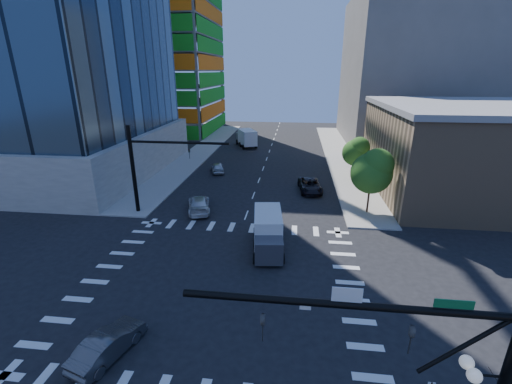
# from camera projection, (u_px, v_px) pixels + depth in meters

# --- Properties ---
(ground) EXTENTS (160.00, 160.00, 0.00)m
(ground) POSITION_uv_depth(u_px,v_px,m) (222.00, 282.00, 24.22)
(ground) COLOR black
(ground) RESTS_ON ground
(road_markings) EXTENTS (20.00, 20.00, 0.01)m
(road_markings) POSITION_uv_depth(u_px,v_px,m) (222.00, 282.00, 24.22)
(road_markings) COLOR silver
(road_markings) RESTS_ON ground
(sidewalk_ne) EXTENTS (5.00, 60.00, 0.15)m
(sidewalk_ne) POSITION_uv_depth(u_px,v_px,m) (339.00, 155.00, 60.24)
(sidewalk_ne) COLOR gray
(sidewalk_ne) RESTS_ON ground
(sidewalk_nw) EXTENTS (5.00, 60.00, 0.15)m
(sidewalk_nw) POSITION_uv_depth(u_px,v_px,m) (201.00, 151.00, 63.00)
(sidewalk_nw) COLOR gray
(sidewalk_nw) RESTS_ON ground
(construction_building) EXTENTS (25.16, 34.50, 70.60)m
(construction_building) POSITION_uv_depth(u_px,v_px,m) (157.00, 21.00, 76.92)
(construction_building) COLOR slate
(construction_building) RESTS_ON ground
(commercial_building) EXTENTS (20.50, 22.50, 10.60)m
(commercial_building) POSITION_uv_depth(u_px,v_px,m) (468.00, 150.00, 40.26)
(commercial_building) COLOR #8F7353
(commercial_building) RESTS_ON ground
(bg_building_ne) EXTENTS (24.00, 30.00, 28.00)m
(bg_building_ne) POSITION_uv_depth(u_px,v_px,m) (411.00, 71.00, 67.99)
(bg_building_ne) COLOR #615C57
(bg_building_ne) RESTS_ON ground
(signal_mast_se) EXTENTS (10.51, 2.48, 9.00)m
(signal_mast_se) POSITION_uv_depth(u_px,v_px,m) (474.00, 383.00, 10.61)
(signal_mast_se) COLOR black
(signal_mast_se) RESTS_ON sidewalk_se
(signal_mast_nw) EXTENTS (10.20, 0.40, 9.00)m
(signal_mast_nw) POSITION_uv_depth(u_px,v_px,m) (146.00, 162.00, 34.24)
(signal_mast_nw) COLOR black
(signal_mast_nw) RESTS_ON sidewalk_nw
(tree_south) EXTENTS (4.16, 4.16, 6.82)m
(tree_south) POSITION_uv_depth(u_px,v_px,m) (373.00, 171.00, 34.26)
(tree_south) COLOR #382316
(tree_south) RESTS_ON sidewalk_ne
(tree_north) EXTENTS (3.54, 3.52, 5.78)m
(tree_north) POSITION_uv_depth(u_px,v_px,m) (357.00, 151.00, 45.69)
(tree_north) COLOR #382316
(tree_north) RESTS_ON sidewalk_ne
(car_nb_far) EXTENTS (3.17, 5.76, 1.53)m
(car_nb_far) POSITION_uv_depth(u_px,v_px,m) (310.00, 186.00, 42.15)
(car_nb_far) COLOR black
(car_nb_far) RESTS_ON ground
(car_sb_near) EXTENTS (3.63, 5.80, 1.57)m
(car_sb_near) POSITION_uv_depth(u_px,v_px,m) (199.00, 204.00, 36.26)
(car_sb_near) COLOR silver
(car_sb_near) RESTS_ON ground
(car_sb_mid) EXTENTS (2.92, 4.62, 1.47)m
(car_sb_mid) POSITION_uv_depth(u_px,v_px,m) (218.00, 167.00, 50.14)
(car_sb_mid) COLOR #B1B5B9
(car_sb_mid) RESTS_ON ground
(car_sb_cross) EXTENTS (2.67, 4.56, 1.42)m
(car_sb_cross) POSITION_uv_depth(u_px,v_px,m) (108.00, 344.00, 17.79)
(car_sb_cross) COLOR #444549
(car_sb_cross) RESTS_ON ground
(box_truck_near) EXTENTS (3.06, 5.95, 3.00)m
(box_truck_near) POSITION_uv_depth(u_px,v_px,m) (268.00, 235.00, 28.16)
(box_truck_near) COLOR black
(box_truck_near) RESTS_ON ground
(box_truck_far) EXTENTS (5.05, 6.96, 3.36)m
(box_truck_far) POSITION_uv_depth(u_px,v_px,m) (246.00, 139.00, 67.13)
(box_truck_far) COLOR black
(box_truck_far) RESTS_ON ground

